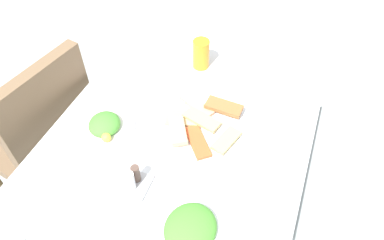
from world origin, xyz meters
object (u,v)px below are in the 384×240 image
Objects in this scene: pide_platter at (202,125)px; soda_can at (201,54)px; dining_chair at (44,134)px; fork at (183,43)px; dining_table at (186,140)px; paper_napkin at (179,43)px; salad_plate_rice at (190,229)px; salad_plate_greens at (105,126)px; spoon at (175,41)px; condiment_caddy at (134,181)px.

soda_can is at bearing 20.72° from pide_platter.
dining_chair is at bearing 124.98° from soda_can.
fork is (0.42, 0.24, -0.01)m from pide_platter.
dining_table is 7.40× the size of paper_napkin.
salad_plate_rice is at bearing -109.88° from dining_chair.
salad_plate_greens is 0.47m from salad_plate_rice.
dining_table is 0.49m from spoon.
salad_plate_greens is at bearing 173.68° from fork.
pide_platter is 0.33m from soda_can.
salad_plate_rice is (-0.36, -0.16, 0.11)m from dining_table.
salad_plate_greens is 1.06× the size of spoon.
dining_table is at bearing -154.44° from spoon.
salad_plate_greens is 0.48m from soda_can.
salad_plate_rice is 0.87m from paper_napkin.
salad_plate_rice reaches higher than dining_table.
salad_plate_rice is 0.23m from condiment_caddy.
soda_can reaches higher than salad_plate_rice.
fork is 0.88× the size of spoon.
spoon is at bearing 33.58° from pide_platter.
dining_chair is 0.66m from condiment_caddy.
pide_platter is 0.33m from salad_plate_greens.
pide_platter is at bearing -82.84° from dining_chair.
dining_table is 0.65m from dining_chair.
dining_table is 11.72× the size of condiment_caddy.
dining_chair is 4.62× the size of salad_plate_greens.
salad_plate_greens reaches higher than pide_platter.
dining_chair is 0.69m from spoon.
spoon reaches higher than paper_napkin.
fork is at bearing -90.00° from paper_napkin.
paper_napkin is at bearing 31.84° from pide_platter.
dining_chair is 4.88× the size of spoon.
pide_platter is 2.45× the size of soda_can.
spoon is 2.08× the size of condiment_caddy.
condiment_caddy is (-0.71, -0.15, 0.02)m from paper_napkin.
condiment_caddy is at bearing -169.05° from fork.
condiment_caddy reaches higher than pide_platter.
salad_plate_greens is at bearing -96.43° from dining_chair.
dining_table is at bearing 96.02° from pide_platter.
soda_can is (0.31, 0.12, 0.05)m from pide_platter.
spoon is (0.11, 0.16, -0.06)m from soda_can.
salad_plate_greens is at bearing 50.18° from condiment_caddy.
condiment_caddy reaches higher than salad_plate_rice.
spoon is (0.00, 0.04, 0.00)m from fork.
salad_plate_rice is (-0.24, -0.41, 0.00)m from salad_plate_greens.
salad_plate_greens is (-0.13, 0.31, 0.00)m from pide_platter.
pide_platter is 0.50m from spoon.
soda_can is at bearing -125.94° from spoon.
salad_plate_rice is (-0.37, -0.10, 0.01)m from pide_platter.
spoon is (0.42, 0.22, 0.10)m from dining_table.
paper_napkin is (0.42, 0.26, -0.01)m from pide_platter.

